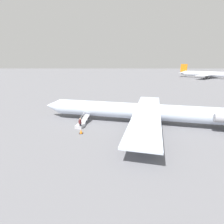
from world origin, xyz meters
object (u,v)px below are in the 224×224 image
Objects in this scene: boarding_stairs at (81,124)px; airplane_far_right at (211,74)px; airplane_main at (144,111)px; passenger at (80,123)px.

airplane_far_right is at bearing -24.08° from boarding_stairs.
airplane_far_right is 8.43× the size of boarding_stairs.
airplane_main is 106.67m from airplane_far_right.
airplane_main is at bearing -78.46° from airplane_far_right.
airplane_far_right is 114.81m from passenger.
boarding_stairs is 2.38× the size of passenger.
boarding_stairs is at bearing 16.86° from passenger.
passenger is (69.59, 91.30, -1.68)m from airplane_far_right.
boarding_stairs is 1.35m from passenger.
boarding_stairs is (69.66, 90.10, -2.31)m from airplane_far_right.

